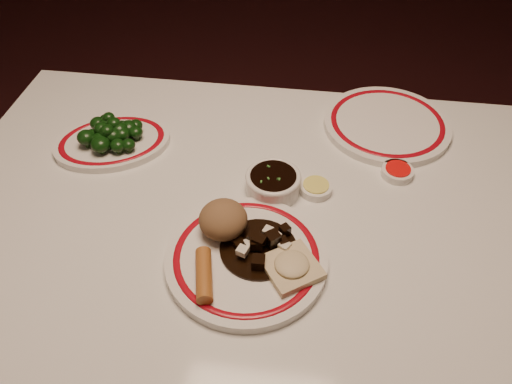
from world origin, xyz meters
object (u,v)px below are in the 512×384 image
object	(u,v)px
main_plate	(246,258)
broccoli_pile	(111,132)
stirfry_heap	(261,246)
rice_mound	(223,220)
fried_wonton	(292,266)
soy_bowl	(273,184)
dining_table	(246,254)
broccoli_plate	(112,142)
spring_roll	(204,275)

from	to	relation	value
main_plate	broccoli_pile	size ratio (longest dim) A/B	2.23
stirfry_heap	rice_mound	bearing A→B (deg)	155.17
fried_wonton	soy_bowl	world-z (taller)	same
rice_mound	fried_wonton	bearing A→B (deg)	-28.39
fried_wonton	rice_mound	bearing A→B (deg)	151.61
dining_table	stirfry_heap	xyz separation A→B (m)	(0.04, -0.07, 0.12)
broccoli_pile	rice_mound	bearing A→B (deg)	-38.07
dining_table	main_plate	size ratio (longest dim) A/B	4.27
stirfry_heap	broccoli_plate	bearing A→B (deg)	144.34
main_plate	rice_mound	bearing A→B (deg)	134.43
soy_bowl	spring_roll	bearing A→B (deg)	-109.80
spring_roll	stirfry_heap	size ratio (longest dim) A/B	0.73
dining_table	rice_mound	distance (m)	0.15
dining_table	fried_wonton	xyz separation A→B (m)	(0.09, -0.11, 0.12)
rice_mound	broccoli_pile	world-z (taller)	rice_mound
main_plate	broccoli_plate	xyz separation A→B (m)	(-0.33, 0.27, -0.00)
spring_roll	soy_bowl	size ratio (longest dim) A/B	0.92
dining_table	spring_roll	xyz separation A→B (m)	(-0.04, -0.14, 0.12)
fried_wonton	broccoli_pile	bearing A→B (deg)	144.69
dining_table	broccoli_pile	world-z (taller)	broccoli_pile
main_plate	stirfry_heap	size ratio (longest dim) A/B	2.12
broccoli_pile	soy_bowl	distance (m)	0.36
rice_mound	fried_wonton	size ratio (longest dim) A/B	0.73
rice_mound	broccoli_pile	xyz separation A→B (m)	(-0.28, 0.22, -0.01)
main_plate	rice_mound	distance (m)	0.08
spring_roll	soy_bowl	xyz separation A→B (m)	(0.08, 0.23, -0.01)
main_plate	fried_wonton	xyz separation A→B (m)	(0.08, -0.02, 0.02)
broccoli_pile	soy_bowl	size ratio (longest dim) A/B	1.21
main_plate	broccoli_plate	distance (m)	0.43
broccoli_pile	soy_bowl	bearing A→B (deg)	-14.29
soy_bowl	stirfry_heap	bearing A→B (deg)	-91.14
spring_roll	dining_table	bearing A→B (deg)	59.86
dining_table	broccoli_plate	bearing A→B (deg)	150.01
stirfry_heap	broccoli_plate	xyz separation A→B (m)	(-0.35, 0.25, -0.02)
fried_wonton	broccoli_plate	bearing A→B (deg)	144.76
dining_table	broccoli_pile	distance (m)	0.38
spring_roll	broccoli_plate	distance (m)	0.42
broccoli_plate	rice_mound	bearing A→B (deg)	-37.94
dining_table	soy_bowl	distance (m)	0.15
stirfry_heap	soy_bowl	bearing A→B (deg)	88.86
main_plate	spring_roll	size ratio (longest dim) A/B	2.92
dining_table	fried_wonton	distance (m)	0.19
fried_wonton	stirfry_heap	bearing A→B (deg)	147.51
rice_mound	broccoli_plate	xyz separation A→B (m)	(-0.28, 0.22, -0.04)
rice_mound	stirfry_heap	xyz separation A→B (m)	(0.07, -0.03, -0.02)
soy_bowl	broccoli_pile	bearing A→B (deg)	165.71
rice_mound	broccoli_plate	bearing A→B (deg)	142.06
spring_roll	fried_wonton	world-z (taller)	spring_roll
spring_roll	stirfry_heap	world-z (taller)	stirfry_heap
spring_roll	fried_wonton	distance (m)	0.14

